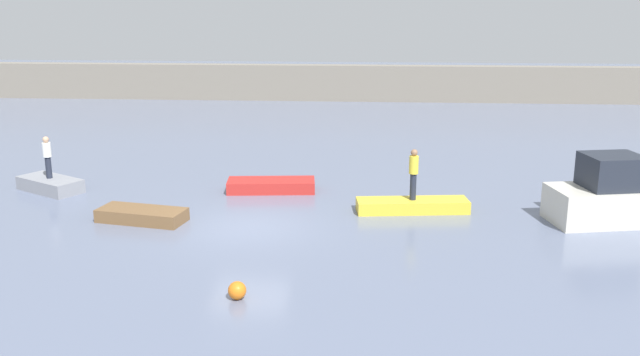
{
  "coord_description": "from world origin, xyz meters",
  "views": [
    {
      "loc": [
        3.86,
        -20.91,
        7.21
      ],
      "look_at": [
        2.09,
        3.46,
        0.79
      ],
      "focal_mm": 38.46,
      "sensor_mm": 36.0,
      "label": 1
    }
  ],
  "objects_px": {
    "rowboat_red": "(271,185)",
    "person_yellow_shirt": "(414,172)",
    "motorboat": "(626,197)",
    "rowboat_grey": "(50,185)",
    "rowboat_brown": "(142,215)",
    "mooring_buoy": "(237,290)",
    "person_white_shirt": "(47,155)",
    "rowboat_yellow": "(412,205)"
  },
  "relations": [
    {
      "from": "motorboat",
      "to": "rowboat_grey",
      "type": "bearing_deg",
      "value": 173.95
    },
    {
      "from": "person_white_shirt",
      "to": "rowboat_yellow",
      "type": "bearing_deg",
      "value": -6.72
    },
    {
      "from": "motorboat",
      "to": "rowboat_grey",
      "type": "relative_size",
      "value": 2.1
    },
    {
      "from": "motorboat",
      "to": "rowboat_yellow",
      "type": "distance_m",
      "value": 7.02
    },
    {
      "from": "rowboat_red",
      "to": "mooring_buoy",
      "type": "relative_size",
      "value": 7.3
    },
    {
      "from": "motorboat",
      "to": "mooring_buoy",
      "type": "bearing_deg",
      "value": -149.17
    },
    {
      "from": "person_yellow_shirt",
      "to": "person_white_shirt",
      "type": "xyz_separation_m",
      "value": [
        -13.78,
        1.62,
        -0.01
      ]
    },
    {
      "from": "rowboat_brown",
      "to": "rowboat_grey",
      "type": "bearing_deg",
      "value": 155.6
    },
    {
      "from": "rowboat_red",
      "to": "motorboat",
      "type": "bearing_deg",
      "value": -18.62
    },
    {
      "from": "motorboat",
      "to": "person_white_shirt",
      "type": "relative_size",
      "value": 3.43
    },
    {
      "from": "mooring_buoy",
      "to": "rowboat_yellow",
      "type": "bearing_deg",
      "value": 57.96
    },
    {
      "from": "motorboat",
      "to": "rowboat_brown",
      "type": "xyz_separation_m",
      "value": [
        -16.03,
        -1.18,
        -0.61
      ]
    },
    {
      "from": "rowboat_brown",
      "to": "motorboat",
      "type": "bearing_deg",
      "value": 15.34
    },
    {
      "from": "rowboat_grey",
      "to": "person_yellow_shirt",
      "type": "height_order",
      "value": "person_yellow_shirt"
    },
    {
      "from": "rowboat_grey",
      "to": "rowboat_brown",
      "type": "relative_size",
      "value": 0.91
    },
    {
      "from": "person_yellow_shirt",
      "to": "rowboat_brown",
      "type": "bearing_deg",
      "value": -169.05
    },
    {
      "from": "rowboat_brown",
      "to": "rowboat_red",
      "type": "distance_m",
      "value": 5.49
    },
    {
      "from": "rowboat_red",
      "to": "person_white_shirt",
      "type": "xyz_separation_m",
      "value": [
        -8.5,
        -0.61,
        1.2
      ]
    },
    {
      "from": "rowboat_grey",
      "to": "mooring_buoy",
      "type": "relative_size",
      "value": 5.79
    },
    {
      "from": "rowboat_grey",
      "to": "rowboat_brown",
      "type": "xyz_separation_m",
      "value": [
        4.73,
        -3.38,
        -0.04
      ]
    },
    {
      "from": "motorboat",
      "to": "rowboat_yellow",
      "type": "relative_size",
      "value": 1.44
    },
    {
      "from": "rowboat_red",
      "to": "rowboat_yellow",
      "type": "bearing_deg",
      "value": -28.62
    },
    {
      "from": "rowboat_brown",
      "to": "rowboat_yellow",
      "type": "xyz_separation_m",
      "value": [
        9.06,
        1.75,
        -0.0
      ]
    },
    {
      "from": "rowboat_yellow",
      "to": "rowboat_red",
      "type": "bearing_deg",
      "value": 150.2
    },
    {
      "from": "person_yellow_shirt",
      "to": "person_white_shirt",
      "type": "bearing_deg",
      "value": 173.28
    },
    {
      "from": "mooring_buoy",
      "to": "rowboat_brown",
      "type": "bearing_deg",
      "value": 126.65
    },
    {
      "from": "rowboat_grey",
      "to": "mooring_buoy",
      "type": "distance_m",
      "value": 12.9
    },
    {
      "from": "person_white_shirt",
      "to": "mooring_buoy",
      "type": "relative_size",
      "value": 3.55
    },
    {
      "from": "rowboat_brown",
      "to": "rowboat_yellow",
      "type": "distance_m",
      "value": 9.23
    },
    {
      "from": "mooring_buoy",
      "to": "person_yellow_shirt",
      "type": "bearing_deg",
      "value": 57.96
    },
    {
      "from": "person_yellow_shirt",
      "to": "person_white_shirt",
      "type": "relative_size",
      "value": 1.1
    },
    {
      "from": "rowboat_grey",
      "to": "rowboat_brown",
      "type": "distance_m",
      "value": 5.81
    },
    {
      "from": "rowboat_brown",
      "to": "rowboat_red",
      "type": "xyz_separation_m",
      "value": [
        3.78,
        3.98,
        0.01
      ]
    },
    {
      "from": "rowboat_brown",
      "to": "person_white_shirt",
      "type": "bearing_deg",
      "value": 155.6
    },
    {
      "from": "motorboat",
      "to": "rowboat_red",
      "type": "bearing_deg",
      "value": 167.09
    },
    {
      "from": "rowboat_yellow",
      "to": "person_yellow_shirt",
      "type": "distance_m",
      "value": 1.22
    },
    {
      "from": "rowboat_red",
      "to": "person_yellow_shirt",
      "type": "distance_m",
      "value": 5.86
    },
    {
      "from": "person_yellow_shirt",
      "to": "mooring_buoy",
      "type": "bearing_deg",
      "value": -122.04
    },
    {
      "from": "rowboat_brown",
      "to": "person_white_shirt",
      "type": "xyz_separation_m",
      "value": [
        -4.73,
        3.38,
        1.21
      ]
    },
    {
      "from": "motorboat",
      "to": "person_yellow_shirt",
      "type": "xyz_separation_m",
      "value": [
        -6.97,
        0.58,
        0.6
      ]
    },
    {
      "from": "rowboat_grey",
      "to": "rowboat_red",
      "type": "bearing_deg",
      "value": 34.12
    },
    {
      "from": "rowboat_red",
      "to": "person_white_shirt",
      "type": "distance_m",
      "value": 8.61
    }
  ]
}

